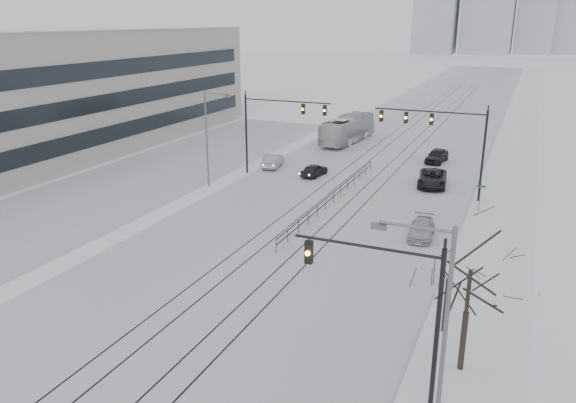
% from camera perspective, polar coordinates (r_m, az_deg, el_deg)
% --- Properties ---
extents(road, '(22.00, 260.00, 0.02)m').
position_cam_1_polar(road, '(76.89, 11.95, 6.28)').
color(road, silver).
rests_on(road, ground).
extents(sidewalk_east, '(5.00, 260.00, 0.16)m').
position_cam_1_polar(sidewalk_east, '(75.48, 22.06, 5.19)').
color(sidewalk_east, silver).
rests_on(sidewalk_east, ground).
extents(curb, '(0.10, 260.00, 0.12)m').
position_cam_1_polar(curb, '(75.56, 20.20, 5.40)').
color(curb, gray).
rests_on(curb, ground).
extents(parking_strip, '(14.00, 60.00, 0.03)m').
position_cam_1_polar(parking_strip, '(61.86, -11.62, 3.51)').
color(parking_strip, silver).
rests_on(parking_strip, ground).
extents(tram_rails, '(5.30, 180.00, 0.01)m').
position_cam_1_polar(tram_rails, '(57.91, 7.86, 2.73)').
color(tram_rails, black).
rests_on(tram_rails, ground).
extents(office_building, '(20.20, 62.20, 14.11)m').
position_cam_1_polar(office_building, '(72.34, -23.97, 10.10)').
color(office_building, '#ABA8A1').
rests_on(office_building, ground).
extents(traffic_mast_near, '(6.10, 0.37, 7.00)m').
position_cam_1_polar(traffic_mast_near, '(22.89, 11.09, -9.75)').
color(traffic_mast_near, black).
rests_on(traffic_mast_near, ground).
extents(traffic_mast_ne, '(9.60, 0.37, 8.00)m').
position_cam_1_polar(traffic_mast_ne, '(50.26, 15.58, 6.63)').
color(traffic_mast_ne, black).
rests_on(traffic_mast_ne, ground).
extents(traffic_mast_nw, '(9.10, 0.37, 8.00)m').
position_cam_1_polar(traffic_mast_nw, '(55.89, -1.56, 8.18)').
color(traffic_mast_nw, black).
rests_on(traffic_mast_nw, ground).
extents(street_light_east, '(2.73, 0.25, 9.00)m').
position_cam_1_polar(street_light_east, '(19.72, 14.78, -12.72)').
color(street_light_east, '#595B60').
rests_on(street_light_east, ground).
extents(street_light_west, '(2.73, 0.25, 9.00)m').
position_cam_1_polar(street_light_west, '(52.46, -8.01, 6.96)').
color(street_light_west, '#595B60').
rests_on(street_light_west, ground).
extents(bare_tree, '(4.40, 4.40, 6.10)m').
position_cam_1_polar(bare_tree, '(25.33, 17.97, -7.69)').
color(bare_tree, black).
rests_on(bare_tree, ground).
extents(median_fence, '(0.06, 24.00, 1.00)m').
position_cam_1_polar(median_fence, '(48.58, 4.66, 0.48)').
color(median_fence, black).
rests_on(median_fence, ground).
extents(street_sign, '(0.70, 0.06, 2.40)m').
position_cam_1_polar(street_sign, '(47.98, 18.94, 0.66)').
color(street_sign, '#595B60').
rests_on(street_sign, ground).
extents(sedan_sb_inner, '(1.98, 3.91, 1.28)m').
position_cam_1_polar(sedan_sb_inner, '(56.72, 2.69, 3.20)').
color(sedan_sb_inner, black).
rests_on(sedan_sb_inner, ground).
extents(sedan_sb_outer, '(2.38, 4.61, 1.45)m').
position_cam_1_polar(sedan_sb_outer, '(60.27, -1.55, 4.19)').
color(sedan_sb_outer, '#94989B').
rests_on(sedan_sb_outer, ground).
extents(sedan_nb_front, '(3.17, 5.77, 1.53)m').
position_cam_1_polar(sedan_nb_front, '(54.97, 14.46, 2.30)').
color(sedan_nb_front, black).
rests_on(sedan_nb_front, ground).
extents(sedan_nb_right, '(2.04, 4.31, 1.22)m').
position_cam_1_polar(sedan_nb_right, '(41.92, 13.41, -2.73)').
color(sedan_nb_right, '#A3A7AA').
rests_on(sedan_nb_right, ground).
extents(sedan_nb_far, '(2.29, 4.61, 1.51)m').
position_cam_1_polar(sedan_nb_far, '(64.38, 14.88, 4.51)').
color(sedan_nb_far, black).
rests_on(sedan_nb_far, ground).
extents(box_truck, '(3.89, 12.21, 3.34)m').
position_cam_1_polar(box_truck, '(73.00, 6.07, 7.29)').
color(box_truck, '#B6B9BB').
rests_on(box_truck, ground).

